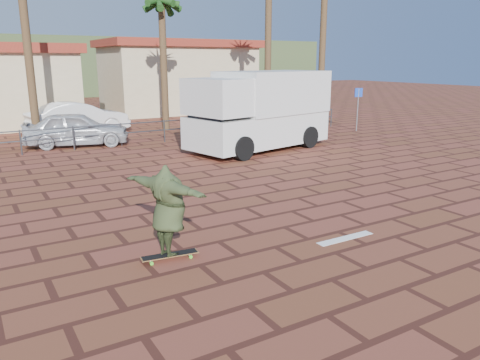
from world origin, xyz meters
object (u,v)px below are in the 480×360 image
at_px(longboard, 170,255).
at_px(campervan, 260,109).
at_px(car_silver, 76,129).
at_px(car_white, 78,118).
at_px(skateboarder, 168,211).

xyz_separation_m(longboard, campervan, (7.63, 8.60, 1.59)).
relative_size(longboard, campervan, 0.17).
distance_m(car_silver, car_white, 3.60).
distance_m(campervan, car_white, 9.96).
bearing_deg(campervan, longboard, -143.87).
xyz_separation_m(skateboarder, campervan, (7.63, 8.60, 0.72)).
distance_m(longboard, car_white, 16.96).
height_order(longboard, campervan, campervan).
bearing_deg(skateboarder, campervan, -59.49).
bearing_deg(car_silver, skateboarder, -170.88).
bearing_deg(car_white, longboard, 164.70).
relative_size(skateboarder, campervan, 0.32).
bearing_deg(skateboarder, car_white, -24.96).
bearing_deg(campervan, car_silver, 131.33).
distance_m(longboard, car_silver, 13.39).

